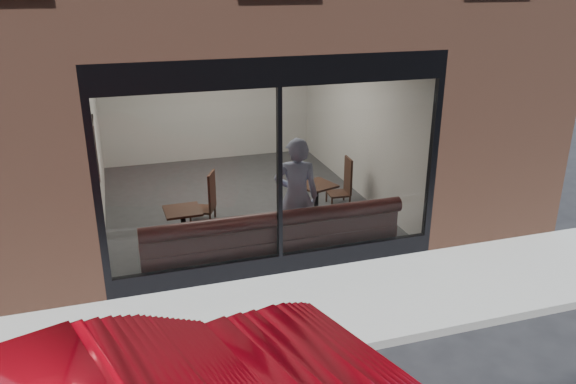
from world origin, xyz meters
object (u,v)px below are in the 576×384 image
object	(u,v)px
cafe_table_right	(317,185)
banquette	(273,248)
cafe_chair_right	(338,194)
cafe_chair_left	(203,209)
cafe_table_left	(182,211)
person	(296,197)

from	to	relation	value
cafe_table_right	banquette	bearing A→B (deg)	-134.98
banquette	cafe_table_right	bearing A→B (deg)	45.02
cafe_chair_right	cafe_chair_left	bearing A→B (deg)	4.35
banquette	cafe_chair_left	world-z (taller)	banquette
cafe_table_left	cafe_table_right	distance (m)	2.45
cafe_chair_left	banquette	bearing A→B (deg)	137.45
cafe_chair_left	cafe_chair_right	size ratio (longest dim) A/B	1.04
person	cafe_chair_left	xyz separation A→B (m)	(-1.24, 1.66, -0.72)
person	cafe_chair_right	world-z (taller)	person
cafe_table_right	cafe_table_left	bearing A→B (deg)	-169.23
person	cafe_table_right	bearing A→B (deg)	-109.79
person	cafe_table_left	distance (m)	1.80
cafe_chair_left	cafe_chair_right	world-z (taller)	same
banquette	person	distance (m)	0.88
banquette	person	xyz separation A→B (m)	(0.45, 0.18, 0.73)
person	cafe_chair_left	world-z (taller)	person
person	cafe_chair_right	xyz separation A→B (m)	(1.41, 1.66, -0.72)
cafe_chair_left	cafe_table_right	bearing A→B (deg)	-175.82
cafe_table_right	cafe_chair_left	size ratio (longest dim) A/B	1.43
cafe_chair_left	cafe_chair_right	xyz separation A→B (m)	(2.64, -0.00, 0.00)
cafe_table_right	cafe_chair_left	world-z (taller)	cafe_table_right
banquette	cafe_chair_left	bearing A→B (deg)	113.23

